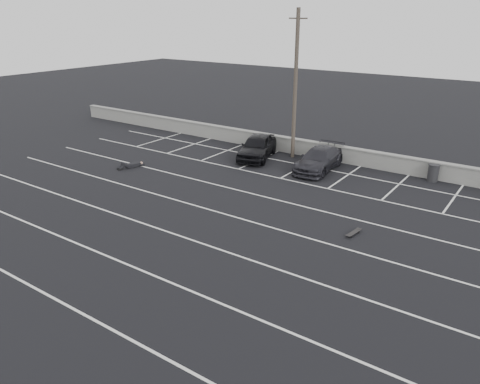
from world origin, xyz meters
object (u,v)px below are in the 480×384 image
Objects in this scene: trash_bin at (433,172)px; person at (135,163)px; car_right at (319,159)px; skateboard at (353,233)px; car_left at (257,146)px; utility_pole at (295,85)px.

trash_bin reaches higher than person.
car_right reaches higher than skateboard.
car_left reaches higher than person.
utility_pole is 10.60× the size of skateboard.
trash_bin is at bearing -7.02° from car_left.
car_right is 11.44m from person.
car_left is at bearing -140.09° from utility_pole.
car_right is (4.45, 0.03, -0.11)m from car_left.
utility_pole reaches higher than car_left.
trash_bin is (10.72, 1.92, -0.27)m from car_left.
skateboard is (7.86, -8.77, -4.64)m from utility_pole.
trash_bin is at bearing 91.98° from skateboard.
car_left is 0.49× the size of utility_pole.
utility_pole reaches higher than car_right.
utility_pole is at bearing 61.58° from person.
car_right is 5.28× the size of skateboard.
car_left is 0.98× the size of car_right.
car_right is at bearing -163.20° from trash_bin.
utility_pole is 11.26m from person.
trash_bin reaches higher than skateboard.
car_left is 4.60m from utility_pole.
person is at bearing -133.53° from utility_pole.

